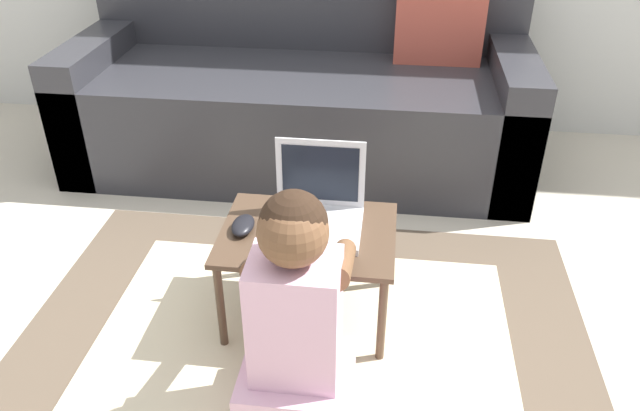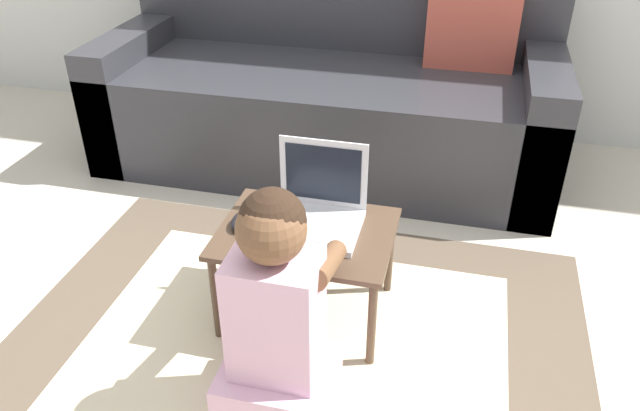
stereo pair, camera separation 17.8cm
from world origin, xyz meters
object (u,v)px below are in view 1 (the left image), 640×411
(laptop_desk, at_px, (308,242))
(person_seated, at_px, (296,320))
(computer_mouse, at_px, (243,225))
(laptop, at_px, (317,214))
(couch, at_px, (303,96))

(laptop_desk, xyz_separation_m, person_seated, (0.02, -0.36, 0.02))
(computer_mouse, height_order, person_seated, person_seated)
(person_seated, bearing_deg, laptop, 90.06)
(couch, distance_m, computer_mouse, 1.08)
(couch, height_order, laptop_desk, couch)
(computer_mouse, bearing_deg, laptop_desk, 3.92)
(couch, xyz_separation_m, computer_mouse, (-0.01, -1.08, 0.04))
(laptop_desk, height_order, computer_mouse, computer_mouse)
(person_seated, bearing_deg, laptop_desk, 93.44)
(laptop, bearing_deg, person_seated, -89.94)
(couch, bearing_deg, person_seated, -82.30)
(laptop, relative_size, computer_mouse, 2.40)
(couch, xyz_separation_m, laptop_desk, (0.17, -1.07, -0.01))
(laptop, bearing_deg, computer_mouse, -166.18)
(computer_mouse, xyz_separation_m, person_seated, (0.21, -0.34, -0.03))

